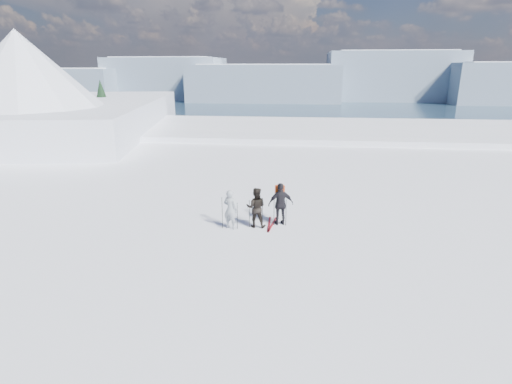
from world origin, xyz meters
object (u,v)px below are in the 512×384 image
skis_loose (271,224)px  skier_dark (256,207)px  skier_pack (281,204)px  skier_grey (230,209)px

skis_loose → skier_dark: bearing=-156.1°
skier_dark → skis_loose: 1.07m
skier_pack → skis_loose: skier_pack is taller
skier_grey → skier_dark: (1.03, 0.30, 0.01)m
skier_grey → skier_dark: skier_dark is taller
skier_grey → skier_dark: bearing=-142.6°
skis_loose → skier_grey: bearing=-160.9°
skier_grey → skier_pack: 2.15m
skier_dark → skis_loose: (0.60, 0.27, -0.84)m
skier_grey → skier_pack: skier_pack is taller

